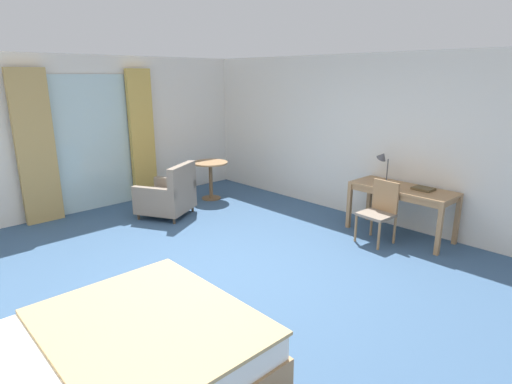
{
  "coord_description": "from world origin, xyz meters",
  "views": [
    {
      "loc": [
        -2.85,
        -3.52,
        2.32
      ],
      "look_at": [
        0.64,
        0.11,
        0.9
      ],
      "focal_mm": 29.04,
      "sensor_mm": 36.0,
      "label": 1
    }
  ],
  "objects_px": {
    "writing_desk": "(402,193)",
    "round_cafe_table": "(211,172)",
    "armchair_by_window": "(168,196)",
    "closed_book": "(423,189)",
    "desk_lamp": "(383,160)",
    "bed": "(97,372)",
    "desk_chair": "(380,209)"
  },
  "relations": [
    {
      "from": "bed",
      "to": "desk_chair",
      "type": "relative_size",
      "value": 2.53
    },
    {
      "from": "bed",
      "to": "armchair_by_window",
      "type": "height_order",
      "value": "bed"
    },
    {
      "from": "bed",
      "to": "round_cafe_table",
      "type": "bearing_deg",
      "value": 43.14
    },
    {
      "from": "bed",
      "to": "desk_chair",
      "type": "distance_m",
      "value": 4.24
    },
    {
      "from": "writing_desk",
      "to": "round_cafe_table",
      "type": "bearing_deg",
      "value": 103.76
    },
    {
      "from": "writing_desk",
      "to": "desk_lamp",
      "type": "xyz_separation_m",
      "value": [
        0.08,
        0.39,
        0.42
      ]
    },
    {
      "from": "writing_desk",
      "to": "desk_lamp",
      "type": "relative_size",
      "value": 3.11
    },
    {
      "from": "armchair_by_window",
      "to": "closed_book",
      "type": "bearing_deg",
      "value": -58.95
    },
    {
      "from": "writing_desk",
      "to": "desk_lamp",
      "type": "distance_m",
      "value": 0.58
    },
    {
      "from": "desk_chair",
      "to": "writing_desk",
      "type": "bearing_deg",
      "value": -12.99
    },
    {
      "from": "writing_desk",
      "to": "bed",
      "type": "bearing_deg",
      "value": -178.7
    },
    {
      "from": "bed",
      "to": "desk_chair",
      "type": "height_order",
      "value": "bed"
    },
    {
      "from": "bed",
      "to": "closed_book",
      "type": "xyz_separation_m",
      "value": [
        4.73,
        -0.17,
        0.5
      ]
    },
    {
      "from": "armchair_by_window",
      "to": "round_cafe_table",
      "type": "relative_size",
      "value": 1.46
    },
    {
      "from": "closed_book",
      "to": "bed",
      "type": "bearing_deg",
      "value": -179.0
    },
    {
      "from": "desk_chair",
      "to": "closed_book",
      "type": "bearing_deg",
      "value": -36.5
    },
    {
      "from": "desk_lamp",
      "to": "writing_desk",
      "type": "bearing_deg",
      "value": -101.65
    },
    {
      "from": "armchair_by_window",
      "to": "desk_chair",
      "type": "bearing_deg",
      "value": -62.92
    },
    {
      "from": "desk_chair",
      "to": "closed_book",
      "type": "xyz_separation_m",
      "value": [
        0.5,
        -0.37,
        0.27
      ]
    },
    {
      "from": "desk_lamp",
      "to": "armchair_by_window",
      "type": "relative_size",
      "value": 0.45
    },
    {
      "from": "writing_desk",
      "to": "armchair_by_window",
      "type": "relative_size",
      "value": 1.4
    },
    {
      "from": "desk_chair",
      "to": "desk_lamp",
      "type": "height_order",
      "value": "desk_lamp"
    },
    {
      "from": "bed",
      "to": "armchair_by_window",
      "type": "bearing_deg",
      "value": 50.73
    },
    {
      "from": "desk_chair",
      "to": "closed_book",
      "type": "distance_m",
      "value": 0.68
    },
    {
      "from": "desk_chair",
      "to": "desk_lamp",
      "type": "distance_m",
      "value": 0.83
    },
    {
      "from": "closed_book",
      "to": "armchair_by_window",
      "type": "bearing_deg",
      "value": 124.06
    },
    {
      "from": "writing_desk",
      "to": "desk_lamp",
      "type": "bearing_deg",
      "value": 78.35
    },
    {
      "from": "desk_chair",
      "to": "round_cafe_table",
      "type": "xyz_separation_m",
      "value": [
        -0.42,
        3.37,
        0.05
      ]
    },
    {
      "from": "writing_desk",
      "to": "armchair_by_window",
      "type": "xyz_separation_m",
      "value": [
        -1.99,
        3.16,
        -0.31
      ]
    },
    {
      "from": "armchair_by_window",
      "to": "round_cafe_table",
      "type": "xyz_separation_m",
      "value": [
        1.14,
        0.31,
        0.19
      ]
    },
    {
      "from": "armchair_by_window",
      "to": "bed",
      "type": "bearing_deg",
      "value": -129.27
    },
    {
      "from": "bed",
      "to": "desk_lamp",
      "type": "distance_m",
      "value": 4.84
    }
  ]
}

